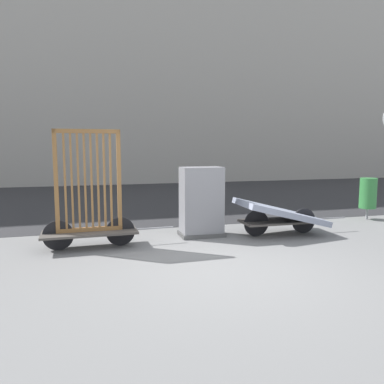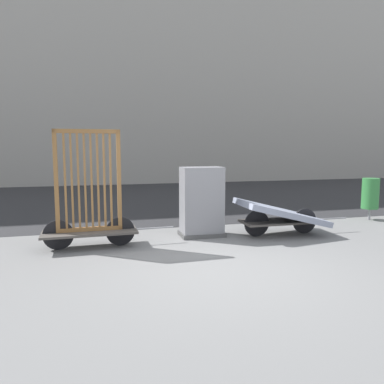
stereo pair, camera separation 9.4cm
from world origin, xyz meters
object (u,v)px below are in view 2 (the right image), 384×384
Objects in this scene: bike_cart_with_bedframe at (90,209)px; utility_cabinet at (202,204)px; bike_cart_with_mattress at (281,214)px; trash_bin at (370,194)px.

bike_cart_with_bedframe reaches higher than utility_cabinet.
utility_cabinet is at bearing 168.76° from bike_cart_with_mattress.
utility_cabinet is at bearing 7.53° from bike_cart_with_bedframe.
utility_cabinet is 1.35× the size of trash_bin.
bike_cart_with_bedframe is 0.98× the size of bike_cart_with_mattress.
bike_cart_with_bedframe is 3.77m from bike_cart_with_mattress.
bike_cart_with_mattress is 1.72× the size of utility_cabinet.
utility_cabinet reaches higher than trash_bin.
bike_cart_with_mattress is 3.04m from trash_bin.
bike_cart_with_bedframe reaches higher than trash_bin.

